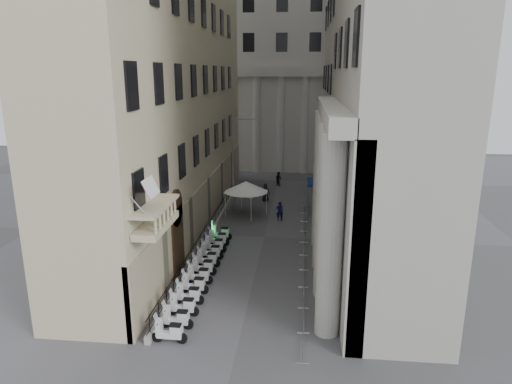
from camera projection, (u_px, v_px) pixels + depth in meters
left_building at (171, 13)px, 34.99m from camera, size 5.00×36.00×34.00m
far_building at (283, 53)px, 59.75m from camera, size 22.00×10.00×30.00m
iron_fence at (207, 240)px, 35.19m from camera, size 0.30×28.00×1.40m
blue_awning at (315, 213)px, 42.04m from camera, size 1.60×3.00×3.00m
flag at (160, 334)px, 22.66m from camera, size 1.00×1.40×8.20m
scooter_0 at (170, 343)px, 21.95m from camera, size 1.41×0.59×1.50m
scooter_1 at (177, 328)px, 23.17m from camera, size 1.41×0.59×1.50m
scooter_2 at (184, 315)px, 24.38m from camera, size 1.41×0.59×1.50m
scooter_3 at (189, 304)px, 25.60m from camera, size 1.41×0.59×1.50m
scooter_4 at (195, 293)px, 26.82m from camera, size 1.41×0.59×1.50m
scooter_5 at (199, 284)px, 28.04m from camera, size 1.41×0.59×1.50m
scooter_6 at (204, 275)px, 29.25m from camera, size 1.41×0.59×1.50m
scooter_7 at (208, 267)px, 30.47m from camera, size 1.41×0.59×1.50m
scooter_8 at (211, 259)px, 31.69m from camera, size 1.41×0.59×1.50m
scooter_9 at (215, 252)px, 32.91m from camera, size 1.41×0.59×1.50m
scooter_10 at (218, 246)px, 34.12m from camera, size 1.41×0.59×1.50m
scooter_11 at (221, 240)px, 35.34m from camera, size 1.41×0.59×1.50m
barrier_0 at (303, 348)px, 21.50m from camera, size 0.60×2.40×1.10m
barrier_1 at (303, 320)px, 23.90m from camera, size 0.60×2.40×1.10m
barrier_2 at (303, 298)px, 26.31m from camera, size 0.60×2.40×1.10m
barrier_3 at (304, 279)px, 28.71m from camera, size 0.60×2.40×1.10m
barrier_4 at (304, 263)px, 31.11m from camera, size 0.60×2.40×1.10m
barrier_5 at (304, 249)px, 33.52m from camera, size 0.60×2.40×1.10m
barrier_6 at (304, 237)px, 35.92m from camera, size 0.60×2.40×1.10m
barrier_7 at (304, 227)px, 38.32m from camera, size 0.60×2.40×1.10m
barrier_8 at (304, 217)px, 40.73m from camera, size 0.60×2.40×1.10m
barrier_9 at (304, 209)px, 43.13m from camera, size 0.60×2.40×1.10m
security_tent at (242, 185)px, 41.50m from camera, size 3.87×3.87×3.14m
street_lamp at (237, 156)px, 41.61m from camera, size 2.79×0.53×8.59m
info_kiosk at (210, 230)px, 34.75m from camera, size 0.40×0.87×1.79m
pedestrian_a at (280, 211)px, 39.63m from camera, size 0.67×0.49×1.71m
pedestrian_b at (279, 179)px, 51.77m from camera, size 0.99×0.99×1.62m
pedestrian_c at (266, 192)px, 45.58m from camera, size 0.96×0.69×1.82m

